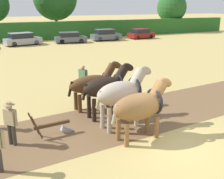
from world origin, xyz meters
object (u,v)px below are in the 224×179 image
object	(u,v)px
draft_horse_trail_left	(107,87)
parked_car_end_right	(141,34)
tree_center	(172,8)
farmer_beside_team	(83,78)
parked_car_center_right	(22,39)
farmer_at_plow	(11,120)
draft_horse_lead_left	(141,106)
plow	(55,127)
draft_horse_lead_right	(122,93)
draft_horse_trail_right	(94,83)
parked_car_right	(70,38)
parked_car_far_right	(106,35)

from	to	relation	value
draft_horse_trail_left	parked_car_end_right	world-z (taller)	draft_horse_trail_left
tree_center	farmer_beside_team	distance (m)	39.94
tree_center	draft_horse_trail_left	world-z (taller)	tree_center
parked_car_end_right	draft_horse_trail_left	bearing A→B (deg)	-128.51
tree_center	parked_car_center_right	bearing A→B (deg)	-166.75
farmer_beside_team	farmer_at_plow	bearing A→B (deg)	-159.20
draft_horse_lead_left	parked_car_end_right	size ratio (longest dim) A/B	0.69
plow	parked_car_end_right	xyz separation A→B (m)	(19.93, 26.16, 0.37)
farmer_at_plow	farmer_beside_team	xyz separation A→B (m)	(4.30, 4.33, 0.05)
draft_horse_trail_left	parked_car_center_right	bearing A→B (deg)	84.54
tree_center	draft_horse_lead_right	size ratio (longest dim) A/B	2.59
draft_horse_lead_left	parked_car_center_right	distance (m)	28.03
draft_horse_trail_right	farmer_beside_team	world-z (taller)	draft_horse_trail_right
draft_horse_lead_right	parked_car_right	xyz separation A→B (m)	(6.28, 26.38, -0.77)
parked_car_far_right	plow	bearing A→B (deg)	-117.00
tree_center	draft_horse_lead_right	distance (m)	43.38
draft_horse_trail_left	parked_car_right	world-z (taller)	draft_horse_trail_left
draft_horse_trail_left	parked_car_far_right	xyz separation A→B (m)	(11.65, 25.41, -0.63)
tree_center	parked_car_far_right	distance (m)	17.82
draft_horse_lead_right	farmer_beside_team	size ratio (longest dim) A/B	1.59
draft_horse_trail_right	plow	world-z (taller)	draft_horse_trail_right
plow	draft_horse_trail_right	bearing A→B (deg)	35.67
farmer_beside_team	parked_car_center_right	world-z (taller)	farmer_beside_team
parked_car_right	parked_car_far_right	size ratio (longest dim) A/B	1.04
tree_center	parked_car_right	xyz separation A→B (m)	(-21.45, -6.86, -3.64)
draft_horse_trail_right	parked_car_center_right	world-z (taller)	draft_horse_trail_right
tree_center	parked_car_right	bearing A→B (deg)	-162.27
draft_horse_trail_left	parked_car_right	distance (m)	25.93
parked_car_far_right	tree_center	bearing A→B (deg)	23.52
parked_car_end_right	draft_horse_lead_left	bearing A→B (deg)	-125.74
draft_horse_trail_right	parked_car_center_right	xyz separation A→B (m)	(0.47, 24.26, -0.49)
tree_center	draft_horse_trail_right	bearing A→B (deg)	-132.27
draft_horse_trail_left	farmer_at_plow	distance (m)	4.29
draft_horse_lead_left	parked_car_center_right	xyz separation A→B (m)	(0.18, 28.03, -0.56)
tree_center	parked_car_far_right	size ratio (longest dim) A/B	1.69
tree_center	draft_horse_trail_left	bearing A→B (deg)	-131.03
farmer_beside_team	parked_car_center_right	size ratio (longest dim) A/B	0.36
farmer_beside_team	parked_car_right	size ratio (longest dim) A/B	0.39
draft_horse_lead_left	parked_car_far_right	world-z (taller)	draft_horse_lead_left
parked_car_center_right	tree_center	bearing A→B (deg)	2.80
draft_horse_lead_left	parked_car_center_right	size ratio (longest dim) A/B	0.59
tree_center	draft_horse_lead_right	xyz separation A→B (m)	(-27.73, -33.23, -2.87)
draft_horse_lead_left	draft_horse_trail_right	distance (m)	3.78
farmer_at_plow	parked_car_center_right	size ratio (longest dim) A/B	0.35
farmer_at_plow	tree_center	bearing A→B (deg)	9.29
farmer_at_plow	parked_car_far_right	world-z (taller)	farmer_at_plow
draft_horse_lead_left	draft_horse_trail_right	bearing A→B (deg)	89.78
farmer_at_plow	draft_horse_lead_right	bearing A→B (deg)	-40.62
draft_horse_trail_left	parked_car_far_right	world-z (taller)	draft_horse_trail_left
draft_horse_lead_left	farmer_at_plow	size ratio (longest dim) A/B	1.68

